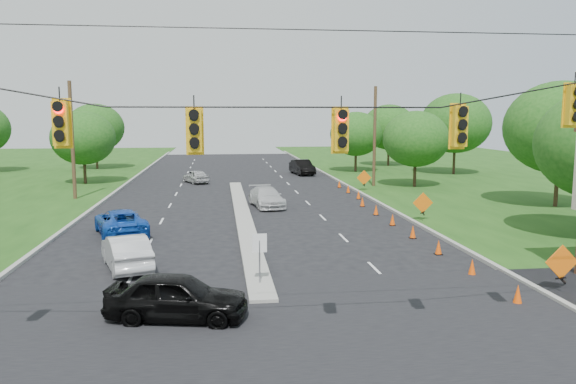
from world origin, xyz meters
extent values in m
plane|color=black|center=(0.00, 0.00, 0.00)|extent=(160.00, 160.00, 0.00)
cube|color=black|center=(0.00, 0.00, 0.00)|extent=(160.00, 14.00, 0.02)
cube|color=gray|center=(-10.10, 30.00, 0.00)|extent=(0.25, 110.00, 0.16)
cube|color=gray|center=(10.10, 30.00, 0.00)|extent=(0.25, 110.00, 0.16)
cube|color=gray|center=(0.00, 21.00, 0.00)|extent=(1.00, 34.00, 0.18)
cylinder|color=gray|center=(0.00, 6.00, 0.90)|extent=(0.06, 0.06, 1.80)
cube|color=white|center=(0.00, 6.00, 1.70)|extent=(0.55, 0.04, 0.70)
cylinder|color=black|center=(0.00, -1.00, 7.00)|extent=(24.00, 0.04, 0.04)
cube|color=yellow|center=(-5.00, -1.00, 6.22)|extent=(0.34, 0.24, 1.00)
cube|color=yellow|center=(-2.00, -1.00, 6.05)|extent=(0.34, 0.24, 1.00)
cube|color=yellow|center=(1.50, -1.00, 6.05)|extent=(0.34, 0.24, 1.00)
cube|color=yellow|center=(4.50, -1.00, 6.14)|extent=(0.34, 0.24, 1.00)
cube|color=yellow|center=(7.50, -1.00, 6.66)|extent=(0.34, 0.24, 1.00)
cylinder|color=#422D1C|center=(-12.50, 30.00, 4.50)|extent=(0.28, 0.28, 9.00)
cylinder|color=#422D1C|center=(12.50, 35.00, 4.50)|extent=(0.28, 0.28, 9.00)
cone|color=#F34D07|center=(8.60, 3.00, 0.35)|extent=(0.32, 0.32, 0.70)
cone|color=#F34D07|center=(8.60, 6.50, 0.35)|extent=(0.32, 0.32, 0.70)
cone|color=#F34D07|center=(8.60, 10.00, 0.35)|extent=(0.32, 0.32, 0.70)
cone|color=#F34D07|center=(8.60, 13.50, 0.35)|extent=(0.32, 0.32, 0.70)
cone|color=#F34D07|center=(8.60, 17.00, 0.35)|extent=(0.32, 0.32, 0.70)
cone|color=#F34D07|center=(8.60, 20.50, 0.35)|extent=(0.32, 0.32, 0.70)
cone|color=#F34D07|center=(8.60, 24.00, 0.35)|extent=(0.32, 0.32, 0.70)
cone|color=#F34D07|center=(9.20, 27.50, 0.35)|extent=(0.32, 0.32, 0.70)
cone|color=#F34D07|center=(9.20, 31.00, 0.35)|extent=(0.32, 0.32, 0.70)
cone|color=#F34D07|center=(9.20, 34.50, 0.35)|extent=(0.32, 0.32, 0.70)
cube|color=black|center=(10.80, 4.00, 0.55)|extent=(0.06, 0.58, 0.26)
cube|color=black|center=(10.80, 4.00, 0.55)|extent=(0.06, 0.58, 0.26)
cube|color=orange|center=(10.80, 4.00, 1.15)|extent=(1.27, 0.05, 1.27)
cube|color=black|center=(10.80, 18.00, 0.55)|extent=(0.06, 0.58, 0.26)
cube|color=black|center=(10.80, 18.00, 0.55)|extent=(0.06, 0.58, 0.26)
cube|color=orange|center=(10.80, 18.00, 1.15)|extent=(1.27, 0.05, 1.27)
cube|color=black|center=(10.80, 32.00, 0.55)|extent=(0.06, 0.58, 0.26)
cube|color=black|center=(10.80, 32.00, 0.55)|extent=(0.06, 0.58, 0.26)
cube|color=orange|center=(10.80, 32.00, 1.15)|extent=(1.27, 0.05, 1.27)
cylinder|color=black|center=(-14.00, 40.00, 1.26)|extent=(0.28, 0.28, 2.52)
ellipsoid|color=#194C14|center=(-14.00, 40.00, 4.34)|extent=(5.88, 5.88, 5.04)
cylinder|color=black|center=(-16.00, 55.00, 1.44)|extent=(0.28, 0.28, 2.88)
ellipsoid|color=#194C14|center=(-16.00, 55.00, 4.96)|extent=(6.72, 6.72, 5.76)
cylinder|color=black|center=(22.00, 22.00, 1.62)|extent=(0.28, 0.28, 3.24)
ellipsoid|color=#194C14|center=(22.00, 22.00, 5.58)|extent=(7.56, 7.56, 6.48)
cylinder|color=black|center=(16.00, 34.00, 1.26)|extent=(0.28, 0.28, 2.52)
ellipsoid|color=#194C14|center=(16.00, 34.00, 4.34)|extent=(5.88, 5.88, 5.04)
cylinder|color=black|center=(24.00, 44.00, 1.62)|extent=(0.28, 0.28, 3.24)
ellipsoid|color=#194C14|center=(24.00, 44.00, 5.58)|extent=(7.56, 7.56, 6.48)
cylinder|color=black|center=(20.00, 55.00, 1.44)|extent=(0.28, 0.28, 2.88)
ellipsoid|color=#194C14|center=(20.00, 55.00, 4.96)|extent=(6.72, 6.72, 5.76)
cylinder|color=black|center=(14.00, 48.00, 1.26)|extent=(0.28, 0.28, 2.52)
ellipsoid|color=#194C14|center=(14.00, 48.00, 4.34)|extent=(5.88, 5.88, 5.04)
imported|color=black|center=(-2.82, 2.92, 0.76)|extent=(4.71, 2.62, 1.51)
imported|color=silver|center=(-5.39, 9.30, 0.73)|extent=(2.83, 4.68, 1.46)
imported|color=#1347B1|center=(-6.78, 16.27, 0.70)|extent=(3.76, 5.54, 1.41)
imported|color=silver|center=(1.84, 24.68, 0.69)|extent=(2.61, 4.98, 1.38)
imported|color=#ADADAD|center=(-3.69, 39.57, 0.64)|extent=(2.93, 4.02, 1.27)
imported|color=black|center=(7.55, 46.08, 0.81)|extent=(2.39, 5.13, 1.63)
camera|label=1|loc=(-1.43, -14.38, 6.40)|focal=35.00mm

